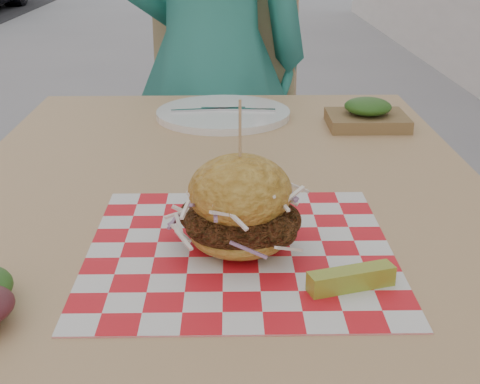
{
  "coord_description": "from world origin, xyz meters",
  "views": [
    {
      "loc": [
        0.27,
        -0.59,
        1.11
      ],
      "look_at": [
        0.28,
        0.12,
        0.82
      ],
      "focal_mm": 50.0,
      "sensor_mm": 36.0,
      "label": 1
    }
  ],
  "objects": [
    {
      "name": "diner",
      "position": [
        0.22,
        1.21,
        0.77
      ],
      "size": [
        0.61,
        0.44,
        1.54
      ],
      "primitive_type": "imported",
      "rotation": [
        0.0,
        0.0,
        3.28
      ],
      "color": "teal",
      "rests_on": "ground"
    },
    {
      "name": "patio_table",
      "position": [
        0.26,
        0.31,
        0.67
      ],
      "size": [
        0.8,
        1.2,
        0.75
      ],
      "color": "tan",
      "rests_on": "ground"
    },
    {
      "name": "pickle_spear",
      "position": [
        0.4,
        0.03,
        0.76
      ],
      "size": [
        0.1,
        0.05,
        0.02
      ],
      "primitive_type": "cube",
      "rotation": [
        0.0,
        0.0,
        0.3
      ],
      "color": "#9FAF32",
      "rests_on": "paper_liner"
    },
    {
      "name": "place_setting",
      "position": [
        0.26,
        0.72,
        0.76
      ],
      "size": [
        0.27,
        0.27,
        0.02
      ],
      "color": "white",
      "rests_on": "patio_table"
    },
    {
      "name": "kraft_tray",
      "position": [
        0.53,
        0.65,
        0.77
      ],
      "size": [
        0.15,
        0.12,
        0.06
      ],
      "color": "brown",
      "rests_on": "patio_table"
    },
    {
      "name": "sandwich",
      "position": [
        0.28,
        0.12,
        0.8
      ],
      "size": [
        0.16,
        0.16,
        0.18
      ],
      "color": "gold",
      "rests_on": "paper_liner"
    },
    {
      "name": "paper_liner",
      "position": [
        0.28,
        0.12,
        0.75
      ],
      "size": [
        0.36,
        0.36,
        0.0
      ],
      "primitive_type": "cube",
      "color": "red",
      "rests_on": "patio_table"
    },
    {
      "name": "patio_chair",
      "position": [
        0.28,
        1.25,
        0.55
      ],
      "size": [
        0.52,
        0.52,
        0.95
      ],
      "rotation": [
        0.0,
        0.0,
        -0.26
      ],
      "color": "tan",
      "rests_on": "ground"
    }
  ]
}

